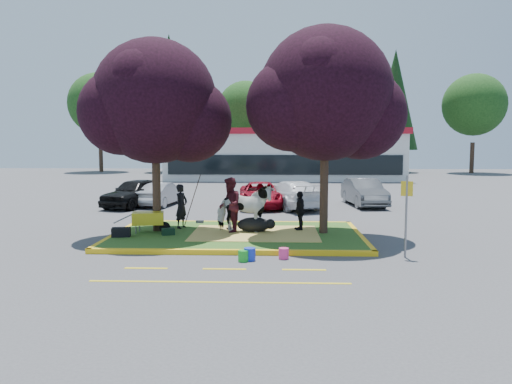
{
  "coord_description": "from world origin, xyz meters",
  "views": [
    {
      "loc": [
        1.27,
        -16.46,
        3.17
      ],
      "look_at": [
        0.61,
        0.5,
        1.49
      ],
      "focal_mm": 35.0,
      "sensor_mm": 36.0,
      "label": 1
    }
  ],
  "objects_px": {
    "bucket_green": "(243,256)",
    "bucket_blue": "(250,254)",
    "bucket_pink": "(284,253)",
    "car_silver": "(161,194)",
    "wheelbarrow": "(148,219)",
    "car_black": "(136,193)",
    "cow": "(244,208)",
    "calf": "(254,225)",
    "handler": "(181,206)",
    "sign_post": "(406,208)"
  },
  "relations": [
    {
      "from": "calf",
      "to": "handler",
      "type": "bearing_deg",
      "value": 175.32
    },
    {
      "from": "calf",
      "to": "cow",
      "type": "bearing_deg",
      "value": -148.22
    },
    {
      "from": "bucket_blue",
      "to": "car_black",
      "type": "relative_size",
      "value": 0.08
    },
    {
      "from": "wheelbarrow",
      "to": "car_silver",
      "type": "xyz_separation_m",
      "value": [
        -1.53,
        8.48,
        -0.04
      ]
    },
    {
      "from": "wheelbarrow",
      "to": "bucket_green",
      "type": "xyz_separation_m",
      "value": [
        3.42,
        -3.37,
        -0.48
      ]
    },
    {
      "from": "car_silver",
      "to": "bucket_pink",
      "type": "bearing_deg",
      "value": 125.45
    },
    {
      "from": "wheelbarrow",
      "to": "bucket_pink",
      "type": "height_order",
      "value": "wheelbarrow"
    },
    {
      "from": "handler",
      "to": "bucket_blue",
      "type": "relative_size",
      "value": 4.57
    },
    {
      "from": "bucket_pink",
      "to": "car_silver",
      "type": "bearing_deg",
      "value": 117.72
    },
    {
      "from": "cow",
      "to": "handler",
      "type": "distance_m",
      "value": 2.43
    },
    {
      "from": "bucket_blue",
      "to": "sign_post",
      "type": "bearing_deg",
      "value": 7.12
    },
    {
      "from": "cow",
      "to": "calf",
      "type": "height_order",
      "value": "cow"
    },
    {
      "from": "calf",
      "to": "wheelbarrow",
      "type": "relative_size",
      "value": 0.62
    },
    {
      "from": "bucket_green",
      "to": "sign_post",
      "type": "bearing_deg",
      "value": 8.46
    },
    {
      "from": "cow",
      "to": "car_silver",
      "type": "bearing_deg",
      "value": 36.11
    },
    {
      "from": "handler",
      "to": "sign_post",
      "type": "xyz_separation_m",
      "value": [
        6.94,
        -3.7,
        0.46
      ]
    },
    {
      "from": "car_black",
      "to": "cow",
      "type": "bearing_deg",
      "value": -32.21
    },
    {
      "from": "calf",
      "to": "bucket_blue",
      "type": "distance_m",
      "value": 3.53
    },
    {
      "from": "calf",
      "to": "bucket_green",
      "type": "xyz_separation_m",
      "value": [
        -0.13,
        -3.65,
        -0.25
      ]
    },
    {
      "from": "bucket_blue",
      "to": "car_black",
      "type": "bearing_deg",
      "value": 119.3
    },
    {
      "from": "handler",
      "to": "wheelbarrow",
      "type": "relative_size",
      "value": 0.84
    },
    {
      "from": "calf",
      "to": "bucket_blue",
      "type": "relative_size",
      "value": 3.37
    },
    {
      "from": "bucket_green",
      "to": "bucket_blue",
      "type": "xyz_separation_m",
      "value": [
        0.16,
        0.13,
        0.02
      ]
    },
    {
      "from": "sign_post",
      "to": "handler",
      "type": "bearing_deg",
      "value": 169.37
    },
    {
      "from": "car_silver",
      "to": "bucket_blue",
      "type": "bearing_deg",
      "value": 121.31
    },
    {
      "from": "calf",
      "to": "bucket_pink",
      "type": "bearing_deg",
      "value": -63.2
    },
    {
      "from": "calf",
      "to": "car_black",
      "type": "relative_size",
      "value": 0.28
    },
    {
      "from": "cow",
      "to": "car_silver",
      "type": "relative_size",
      "value": 0.54
    },
    {
      "from": "handler",
      "to": "bucket_blue",
      "type": "height_order",
      "value": "handler"
    },
    {
      "from": "bucket_pink",
      "to": "sign_post",
      "type": "bearing_deg",
      "value": 5.27
    },
    {
      "from": "wheelbarrow",
      "to": "car_silver",
      "type": "height_order",
      "value": "car_silver"
    },
    {
      "from": "sign_post",
      "to": "bucket_pink",
      "type": "distance_m",
      "value": 3.61
    },
    {
      "from": "cow",
      "to": "bucket_pink",
      "type": "xyz_separation_m",
      "value": [
        1.29,
        -3.17,
        -0.82
      ]
    },
    {
      "from": "cow",
      "to": "bucket_blue",
      "type": "relative_size",
      "value": 5.7
    },
    {
      "from": "calf",
      "to": "sign_post",
      "type": "relative_size",
      "value": 0.5
    },
    {
      "from": "cow",
      "to": "wheelbarrow",
      "type": "bearing_deg",
      "value": 99.13
    },
    {
      "from": "bucket_green",
      "to": "car_black",
      "type": "distance_m",
      "value": 12.79
    },
    {
      "from": "wheelbarrow",
      "to": "car_silver",
      "type": "bearing_deg",
      "value": 89.62
    },
    {
      "from": "handler",
      "to": "bucket_green",
      "type": "distance_m",
      "value": 5.08
    },
    {
      "from": "wheelbarrow",
      "to": "bucket_blue",
      "type": "distance_m",
      "value": 4.85
    },
    {
      "from": "sign_post",
      "to": "bucket_pink",
      "type": "xyz_separation_m",
      "value": [
        -3.37,
        -0.31,
        -1.24
      ]
    },
    {
      "from": "sign_post",
      "to": "bucket_blue",
      "type": "height_order",
      "value": "sign_post"
    },
    {
      "from": "wheelbarrow",
      "to": "sign_post",
      "type": "relative_size",
      "value": 0.81
    },
    {
      "from": "cow",
      "to": "bucket_green",
      "type": "distance_m",
      "value": 3.62
    },
    {
      "from": "wheelbarrow",
      "to": "bucket_green",
      "type": "distance_m",
      "value": 4.82
    },
    {
      "from": "bucket_green",
      "to": "bucket_pink",
      "type": "bearing_deg",
      "value": 17.97
    },
    {
      "from": "bucket_blue",
      "to": "car_black",
      "type": "height_order",
      "value": "car_black"
    },
    {
      "from": "sign_post",
      "to": "car_silver",
      "type": "xyz_separation_m",
      "value": [
        -9.41,
        11.18,
        -0.8
      ]
    },
    {
      "from": "bucket_green",
      "to": "bucket_pink",
      "type": "xyz_separation_m",
      "value": [
        1.09,
        0.35,
        -0.0
      ]
    },
    {
      "from": "wheelbarrow",
      "to": "bucket_pink",
      "type": "xyz_separation_m",
      "value": [
        4.51,
        -3.01,
        -0.48
      ]
    }
  ]
}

